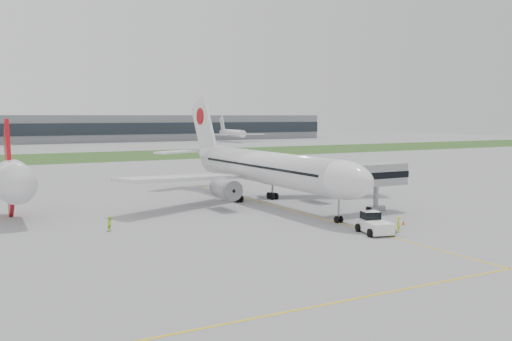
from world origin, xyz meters
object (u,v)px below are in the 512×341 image
ground_crew_near (398,224)px  neighbor_aircraft (13,179)px  pushback_tug (374,224)px  airliner (262,166)px  jet_bridge (357,177)px

ground_crew_near → neighbor_aircraft: size_ratio=0.11×
pushback_tug → ground_crew_near: pushback_tug is taller
airliner → pushback_tug: (-0.24, -26.94, -4.55)m
pushback_tug → ground_crew_near: size_ratio=2.75×
pushback_tug → ground_crew_near: 3.02m
pushback_tug → jet_bridge: (6.40, 11.16, 4.11)m
ground_crew_near → neighbor_aircraft: 48.45m
pushback_tug → airliner: bearing=103.6°
airliner → jet_bridge: bearing=-68.7°
ground_crew_near → neighbor_aircraft: neighbor_aircraft is taller
pushback_tug → neighbor_aircraft: size_ratio=0.31×
pushback_tug → jet_bridge: size_ratio=0.34×
airliner → jet_bridge: airliner is taller
jet_bridge → neighbor_aircraft: neighbor_aircraft is taller
jet_bridge → ground_crew_near: 13.35m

